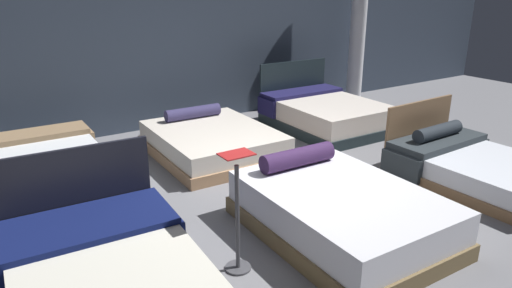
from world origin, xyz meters
TOP-DOWN VIEW (x-y plane):
  - ground_plane at (0.00, 0.00)m, footprint 18.00×18.00m
  - showroom_back_wall at (0.00, 3.56)m, footprint 18.00×0.06m
  - bed_0 at (-2.33, -1.00)m, footprint 1.55×2.21m
  - bed_1 at (0.02, -1.05)m, footprint 1.57×2.17m
  - bed_2 at (2.41, -1.00)m, footprint 1.60×2.07m
  - bed_3 at (-2.39, 1.80)m, footprint 1.63×2.04m
  - bed_4 at (0.01, 1.73)m, footprint 1.69×2.09m
  - bed_5 at (2.35, 1.86)m, footprint 1.67×2.11m
  - price_sign at (-1.18, -1.02)m, footprint 0.28×0.24m
  - support_pillar at (4.12, 2.95)m, footprint 0.32×0.32m

SIDE VIEW (x-z plane):
  - ground_plane at x=0.00m, z-range -0.02..0.00m
  - bed_4 at x=0.01m, z-range -0.09..0.51m
  - bed_2 at x=2.41m, z-range -0.24..0.67m
  - bed_3 at x=-2.39m, z-range -0.03..0.53m
  - bed_1 at x=0.02m, z-range -0.10..0.62m
  - bed_5 at x=2.35m, z-range -0.27..0.80m
  - bed_0 at x=-2.33m, z-range -0.28..0.81m
  - price_sign at x=-1.18m, z-range -0.12..1.01m
  - showroom_back_wall at x=0.00m, z-range 0.00..3.50m
  - support_pillar at x=4.12m, z-range 0.00..3.50m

